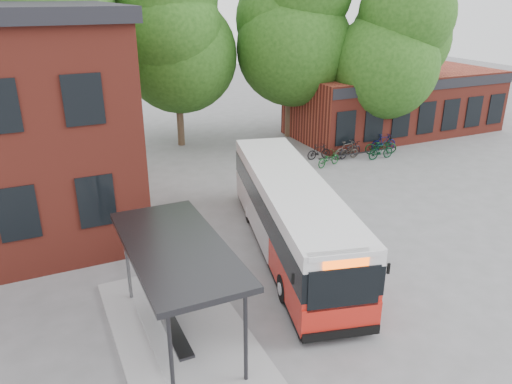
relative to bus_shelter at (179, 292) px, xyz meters
name	(u,v)px	position (x,y,z in m)	size (l,w,h in m)	color
ground	(305,282)	(4.50, 1.00, -1.45)	(100.00, 100.00, 0.00)	slate
shop_row	(395,102)	(19.50, 15.00, 0.55)	(14.00, 6.20, 4.00)	maroon
bus_shelter	(179,292)	(0.00, 0.00, 0.00)	(3.60, 7.00, 2.90)	#29292D
bike_rail	(358,156)	(13.78, 11.00, -1.26)	(5.20, 0.10, 0.38)	#29292D
tree_0	(50,63)	(-1.50, 17.00, 4.05)	(7.92, 7.92, 11.00)	#1D4412
tree_1	(177,59)	(5.50, 18.00, 3.75)	(7.92, 7.92, 10.40)	#1D4412
tree_2	(290,50)	(12.50, 17.00, 4.05)	(7.92, 7.92, 11.00)	#1D4412
tree_3	(395,68)	(17.50, 13.00, 3.19)	(7.04, 7.04, 9.28)	#1D4412
city_bus	(291,216)	(5.09, 3.14, -0.06)	(2.32, 10.91, 2.77)	red
bicycle_0	(328,159)	(11.57, 10.64, -1.02)	(0.57, 1.62, 0.85)	#0F4419
bicycle_1	(319,152)	(11.75, 11.94, -1.01)	(0.41, 1.46, 0.88)	black
bicycle_2	(346,152)	(13.20, 11.34, -1.05)	(0.53, 1.53, 0.80)	#3D3830
bicycle_3	(347,149)	(13.32, 11.46, -0.95)	(0.47, 1.66, 1.00)	#383530
bicycle_4	(350,150)	(13.54, 11.46, -0.98)	(0.62, 1.77, 0.93)	black
bicycle_5	(381,151)	(14.95, 10.46, -0.95)	(0.47, 1.65, 0.99)	black
bicycle_6	(381,146)	(15.56, 11.25, -0.95)	(0.66, 1.90, 1.00)	black
bicycle_7	(384,142)	(16.21, 11.82, -0.96)	(0.46, 1.63, 0.98)	#050B39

